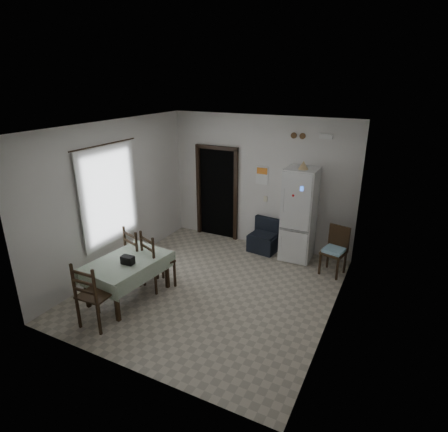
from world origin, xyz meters
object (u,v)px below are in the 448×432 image
Objects in this scene: dining_chair_far_left at (141,253)px; dining_chair_near_head at (96,293)px; dining_table at (128,279)px; corner_chair at (334,251)px; dining_chair_far_right at (158,259)px; navy_seat at (264,236)px; fridge at (299,215)px.

dining_chair_near_head is (0.27, -1.42, 0.01)m from dining_chair_far_left.
dining_table is 1.27× the size of dining_chair_far_left.
corner_chair is 0.87× the size of dining_chair_far_right.
navy_seat is 2.73m from dining_chair_far_left.
fridge reaches higher than navy_seat.
fridge is 2.74× the size of navy_seat.
fridge is 1.78× the size of dining_chair_far_right.
fridge is 3.25m from dining_chair_far_left.
dining_chair_far_right is 1.00× the size of dining_chair_near_head.
fridge reaches higher than dining_chair_near_head.
dining_table reaches higher than navy_seat.
navy_seat is at bearing -112.28° from dining_chair_near_head.
dining_table is (-2.99, -2.43, -0.12)m from corner_chair.
dining_table is at bearing -110.14° from navy_seat.
dining_table is (-2.17, -2.80, -0.62)m from fridge.
dining_table is 0.84m from dining_chair_near_head.
dining_chair_far_right is (0.26, 0.53, 0.19)m from dining_table.
fridge is at bearing -108.26° from dining_chair_far_right.
dining_table is at bearing 125.44° from dining_chair_far_left.
dining_chair_near_head reaches higher than dining_chair_far_left.
fridge is at bearing -121.90° from dining_chair_near_head.
fridge is 1.80× the size of dining_chair_far_left.
dining_chair_far_left is at bearing -138.00° from fridge.
dining_chair_far_right is at bearing -131.09° from fridge.
dining_chair_far_right is at bearing -132.48° from corner_chair.
dining_chair_near_head reaches higher than corner_chair.
dining_chair_far_left is (-2.35, -2.20, -0.43)m from fridge.
navy_seat is at bearing 178.89° from fridge.
fridge is 2.04× the size of corner_chair.
dining_chair_far_left is at bearing -137.38° from corner_chair.
corner_chair is 3.86m from dining_table.
corner_chair is at bearing -6.68° from navy_seat.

